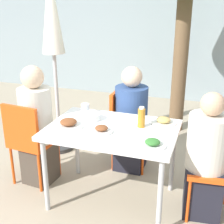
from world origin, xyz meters
name	(u,v)px	position (x,y,z in m)	size (l,w,h in m)	color
ground_plane	(112,199)	(0.00, 0.00, 0.00)	(24.00, 24.00, 0.00)	tan
building_facade	(174,16)	(0.00, 3.42, 1.50)	(10.00, 0.20, 3.00)	#89999E
dining_table	(112,135)	(0.00, 0.00, 0.68)	(1.14, 0.79, 0.75)	white
chair_left	(29,137)	(-0.88, 0.00, 0.52)	(0.44, 0.44, 0.88)	#E54C14
person_left	(37,129)	(-0.82, 0.08, 0.59)	(0.32, 0.32, 1.24)	#473D33
chair_right	(211,157)	(0.86, 0.17, 0.52)	(0.44, 0.44, 0.88)	#E54C14
person_right	(206,160)	(0.82, 0.08, 0.53)	(0.35, 0.35, 1.13)	black
chair_far	(125,122)	(-0.08, 0.69, 0.52)	(0.40, 0.40, 0.88)	#E54C14
person_far	(131,122)	(0.00, 0.64, 0.55)	(0.35, 0.35, 1.17)	black
closed_umbrella	(52,25)	(-0.98, 0.81, 1.53)	(0.36, 0.36, 2.19)	#333333
plate_0	(164,121)	(0.41, 0.24, 0.77)	(0.23, 0.23, 0.06)	white
plate_1	(69,124)	(-0.38, -0.09, 0.78)	(0.27, 0.27, 0.07)	white
plate_2	(152,144)	(0.41, -0.24, 0.77)	(0.21, 0.21, 0.06)	white
plate_3	(101,130)	(-0.06, -0.11, 0.77)	(0.20, 0.20, 0.06)	white
bottle	(141,117)	(0.24, 0.10, 0.84)	(0.07, 0.07, 0.19)	#B7751E
drinking_cup	(85,109)	(-0.36, 0.25, 0.80)	(0.08, 0.08, 0.10)	white
salad_bowl	(90,117)	(-0.25, 0.12, 0.78)	(0.18, 0.18, 0.06)	white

